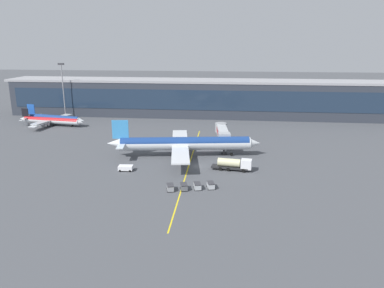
% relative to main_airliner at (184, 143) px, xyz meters
% --- Properties ---
extents(ground_plane, '(700.00, 700.00, 0.00)m').
position_rel_main_airliner_xyz_m(ground_plane, '(4.94, -8.85, -4.05)').
color(ground_plane, '#47494F').
extents(apron_lead_in_line, '(1.74, 79.99, 0.01)m').
position_rel_main_airliner_xyz_m(apron_lead_in_line, '(2.41, -6.85, -4.05)').
color(apron_lead_in_line, yellow).
rests_on(apron_lead_in_line, ground_plane).
extents(terminal_building, '(193.47, 18.21, 16.85)m').
position_rel_main_airliner_xyz_m(terminal_building, '(5.62, 64.36, 4.39)').
color(terminal_building, '#2D333D').
rests_on(terminal_building, ground_plane).
extents(main_airliner, '(46.17, 37.04, 11.34)m').
position_rel_main_airliner_xyz_m(main_airliner, '(0.00, 0.00, 0.00)').
color(main_airliner, silver).
rests_on(main_airliner, ground_plane).
extents(jet_bridge, '(5.49, 17.79, 6.76)m').
position_rel_main_airliner_xyz_m(jet_bridge, '(11.12, 11.33, 0.97)').
color(jet_bridge, '#B2B7BC').
rests_on(jet_bridge, ground_plane).
extents(fuel_tanker, '(11.04, 3.98, 3.25)m').
position_rel_main_airliner_xyz_m(fuel_tanker, '(15.09, -11.05, -2.31)').
color(fuel_tanker, '#232326').
rests_on(fuel_tanker, ground_plane).
extents(pushback_tug, '(3.93, 2.52, 1.40)m').
position_rel_main_airliner_xyz_m(pushback_tug, '(-13.89, -14.57, -3.21)').
color(pushback_tug, white).
rests_on(pushback_tug, ground_plane).
extents(baggage_cart_0, '(2.18, 2.95, 1.48)m').
position_rel_main_airliner_xyz_m(baggage_cart_0, '(0.26, -26.94, -3.27)').
color(baggage_cart_0, gray).
rests_on(baggage_cart_0, ground_plane).
extents(baggage_cart_1, '(2.18, 2.95, 1.48)m').
position_rel_main_airliner_xyz_m(baggage_cart_1, '(3.36, -26.13, -3.27)').
color(baggage_cart_1, '#595B60').
rests_on(baggage_cart_1, ground_plane).
extents(baggage_cart_2, '(2.18, 2.95, 1.48)m').
position_rel_main_airliner_xyz_m(baggage_cart_2, '(6.46, -25.33, -3.27)').
color(baggage_cart_2, '#B2B7BC').
rests_on(baggage_cart_2, ground_plane).
extents(baggage_cart_3, '(2.18, 2.95, 1.48)m').
position_rel_main_airliner_xyz_m(baggage_cart_3, '(9.56, -24.52, -3.27)').
color(baggage_cart_3, '#B2B7BC').
rests_on(baggage_cart_3, ground_plane).
extents(commuter_jet_far, '(28.95, 23.09, 8.14)m').
position_rel_main_airliner_xyz_m(commuter_jet_far, '(-59.72, 37.89, -1.31)').
color(commuter_jet_far, '#B2B7BC').
rests_on(commuter_jet_far, ground_plane).
extents(commuter_jet_near, '(29.21, 23.40, 6.83)m').
position_rel_main_airliner_xyz_m(commuter_jet_near, '(-60.21, 35.86, -1.78)').
color(commuter_jet_near, silver).
rests_on(commuter_jet_near, ground_plane).
extents(apron_light_mast_0, '(2.80, 0.50, 24.60)m').
position_rel_main_airliner_xyz_m(apron_light_mast_0, '(-61.45, 52.40, 10.25)').
color(apron_light_mast_0, gray).
rests_on(apron_light_mast_0, ground_plane).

